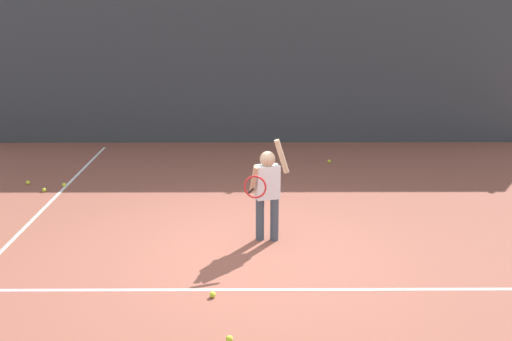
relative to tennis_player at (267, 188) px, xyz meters
name	(u,v)px	position (x,y,z in m)	size (l,w,h in m)	color
ground_plane	(245,256)	(-0.28, -0.48, -0.73)	(20.00, 20.00, 0.00)	brown
court_line_baseline	(244,290)	(-0.28, -1.36, -0.72)	(9.00, 0.05, 0.00)	white
court_line_sideline	(26,226)	(-3.36, 0.52, -0.72)	(0.05, 9.00, 0.00)	white
back_fence_windscreen	(248,58)	(-0.28, 5.49, 1.12)	(13.24, 0.08, 3.70)	#383D42
fence_post_1	(147,54)	(-2.44, 5.55, 1.20)	(0.09, 0.09, 3.85)	slate
fence_post_2	(349,54)	(1.87, 5.55, 1.20)	(0.09, 0.09, 3.85)	slate
tennis_player	(267,188)	(0.00, 0.00, 0.00)	(0.61, 0.70, 1.35)	#3F4C59
tennis_ball_1	(28,182)	(-4.04, 2.43, -0.69)	(0.07, 0.07, 0.07)	#CCE033
tennis_ball_2	(44,190)	(-3.62, 2.03, -0.69)	(0.07, 0.07, 0.07)	#CCE033
tennis_ball_3	(329,161)	(1.29, 3.76, -0.69)	(0.07, 0.07, 0.07)	#CCE033
tennis_ball_4	(213,295)	(-0.61, -1.53, -0.69)	(0.07, 0.07, 0.07)	#CCE033
tennis_ball_5	(229,339)	(-0.40, -2.37, -0.69)	(0.07, 0.07, 0.07)	#CCE033
tennis_ball_6	(64,185)	(-3.38, 2.31, -0.69)	(0.07, 0.07, 0.07)	#CCE033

